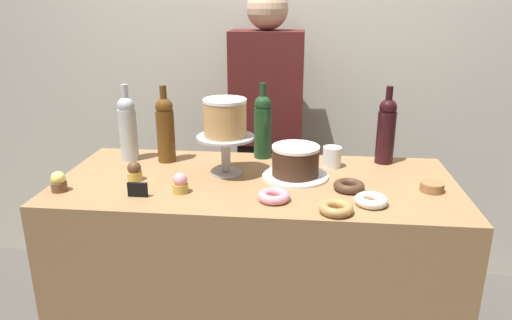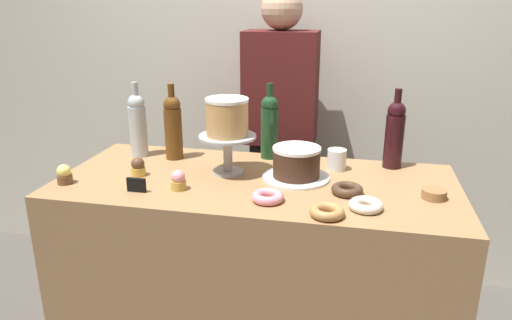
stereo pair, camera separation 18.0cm
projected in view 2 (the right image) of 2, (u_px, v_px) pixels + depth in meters
back_wall at (291, 47)px, 2.54m from camera, size 6.00×0.05×2.60m
display_counter at (256, 280)px, 1.97m from camera, size 1.52×0.67×0.88m
cake_stand_pedestal at (228, 148)px, 1.87m from camera, size 0.22×0.22×0.16m
white_layer_cake at (227, 117)px, 1.83m from camera, size 0.17×0.17×0.14m
silver_serving_platter at (296, 177)px, 1.84m from camera, size 0.26×0.26×0.01m
chocolate_round_cake at (296, 162)px, 1.82m from camera, size 0.18×0.18×0.12m
wine_bottle_green at (271, 125)px, 2.04m from camera, size 0.08×0.08×0.33m
wine_bottle_amber at (173, 126)px, 2.03m from camera, size 0.08×0.08×0.33m
wine_bottle_clear at (138, 124)px, 2.07m from camera, size 0.08×0.08×0.33m
wine_bottle_dark_red at (395, 133)px, 1.92m from camera, size 0.08×0.08×0.33m
cupcake_chocolate at (138, 167)px, 1.86m from camera, size 0.06×0.06×0.07m
cupcake_lemon at (64, 175)px, 1.78m from camera, size 0.06×0.06×0.07m
cupcake_strawberry at (178, 180)px, 1.72m from camera, size 0.06×0.06×0.07m
donut_sugar at (366, 205)px, 1.56m from camera, size 0.11×0.11×0.03m
donut_maple at (327, 212)px, 1.51m from camera, size 0.11×0.11×0.03m
donut_pink at (268, 197)px, 1.63m from camera, size 0.11×0.11×0.03m
donut_chocolate at (347, 190)px, 1.69m from camera, size 0.11×0.11×0.03m
cookie_stack at (434, 194)px, 1.65m from camera, size 0.08×0.08×0.03m
price_sign_chalkboard at (136, 185)px, 1.71m from camera, size 0.07×0.01×0.05m
coffee_cup_ceramic at (337, 160)px, 1.93m from camera, size 0.08×0.08×0.08m
barista_figure at (280, 143)px, 2.46m from camera, size 0.36×0.22×1.60m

